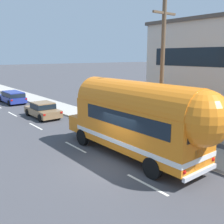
# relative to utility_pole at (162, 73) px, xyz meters

# --- Properties ---
(ground_plane) EXTENTS (300.00, 300.00, 0.00)m
(ground_plane) POSITION_rel_utility_pole_xyz_m (-4.21, -0.56, -4.42)
(ground_plane) COLOR #424247
(lane_markings) EXTENTS (3.63, 80.00, 0.01)m
(lane_markings) POSITION_rel_utility_pole_xyz_m (-1.75, 12.68, -4.42)
(lane_markings) COLOR silver
(lane_markings) RESTS_ON ground
(sidewalk_slab) EXTENTS (2.71, 90.00, 0.15)m
(sidewalk_slab) POSITION_rel_utility_pole_xyz_m (0.64, 9.44, -4.35)
(sidewalk_slab) COLOR #ADA89E
(sidewalk_slab) RESTS_ON ground
(utility_pole) EXTENTS (1.80, 0.24, 8.50)m
(utility_pole) POSITION_rel_utility_pole_xyz_m (0.00, 0.00, 0.00)
(utility_pole) COLOR brown
(utility_pole) RESTS_ON ground
(painted_bus) EXTENTS (2.64, 10.29, 4.12)m
(painted_bus) POSITION_rel_utility_pole_xyz_m (-2.46, -0.84, -2.12)
(painted_bus) COLOR orange
(painted_bus) RESTS_ON ground
(car_lead) EXTENTS (1.91, 4.26, 1.37)m
(car_lead) POSITION_rel_utility_pole_xyz_m (-2.49, 11.40, -3.70)
(car_lead) COLOR olive
(car_lead) RESTS_ON ground
(car_second) EXTENTS (1.95, 4.68, 1.37)m
(car_second) POSITION_rel_utility_pole_xyz_m (-2.26, 20.18, -3.63)
(car_second) COLOR navy
(car_second) RESTS_ON ground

